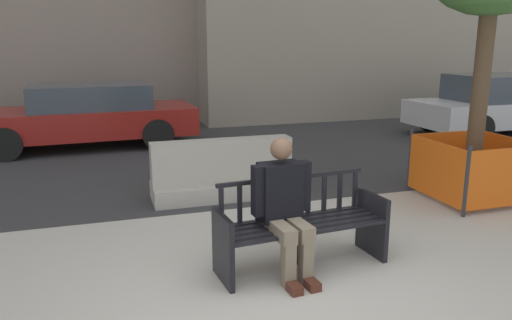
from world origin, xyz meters
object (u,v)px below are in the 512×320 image
(construction_fence, at_px, (472,167))
(car_sedan_far, at_px, (85,115))
(car_sedan_mid, at_px, (501,105))
(seated_person, at_px, (284,204))
(jersey_barrier_centre, at_px, (223,174))
(street_bench, at_px, (301,228))

(construction_fence, height_order, car_sedan_far, car_sedan_far)
(construction_fence, bearing_deg, car_sedan_mid, 43.58)
(car_sedan_mid, bearing_deg, car_sedan_far, 171.61)
(seated_person, relative_size, construction_fence, 1.04)
(seated_person, distance_m, car_sedan_far, 7.02)
(car_sedan_far, bearing_deg, jersey_barrier_centre, -65.84)
(seated_person, height_order, construction_fence, seated_person)
(jersey_barrier_centre, relative_size, construction_fence, 1.59)
(jersey_barrier_centre, bearing_deg, car_sedan_mid, 20.79)
(construction_fence, distance_m, car_sedan_far, 7.52)
(construction_fence, distance_m, car_sedan_mid, 5.81)
(street_bench, bearing_deg, jersey_barrier_centre, 94.64)
(street_bench, relative_size, car_sedan_far, 0.37)
(street_bench, xyz_separation_m, construction_fence, (3.14, 1.29, 0.07))
(street_bench, bearing_deg, seated_person, -160.27)
(car_sedan_mid, bearing_deg, construction_fence, -136.42)
(seated_person, bearing_deg, street_bench, 19.73)
(jersey_barrier_centre, xyz_separation_m, car_sedan_far, (-1.91, 4.25, 0.33))
(street_bench, relative_size, jersey_barrier_centre, 0.86)
(street_bench, xyz_separation_m, car_sedan_mid, (7.34, 5.29, 0.30))
(seated_person, height_order, car_sedan_mid, car_sedan_mid)
(seated_person, xyz_separation_m, car_sedan_far, (-1.90, 6.76, -0.02))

